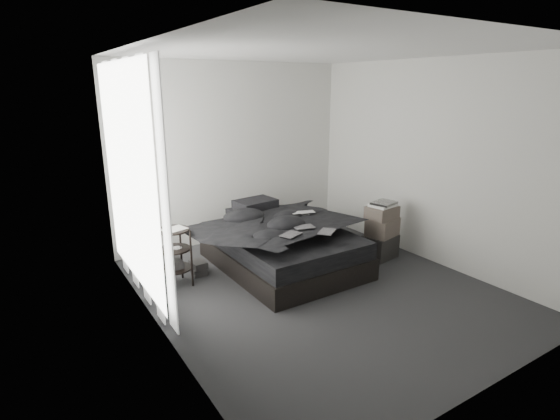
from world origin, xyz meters
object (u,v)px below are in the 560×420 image
side_stand (175,258)px  bed (283,257)px  laptop (304,209)px  box_lower (380,246)px

side_stand → bed: bearing=-8.7°
laptop → side_stand: 1.76m
bed → laptop: 0.68m
laptop → bed: bearing=-154.5°
laptop → box_lower: (0.93, -0.49, -0.56)m
bed → box_lower: (1.29, -0.44, 0.02)m
laptop → side_stand: (-1.72, 0.16, -0.37)m
side_stand → box_lower: size_ratio=1.60×
bed → box_lower: bearing=-19.4°
laptop → box_lower: 1.19m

